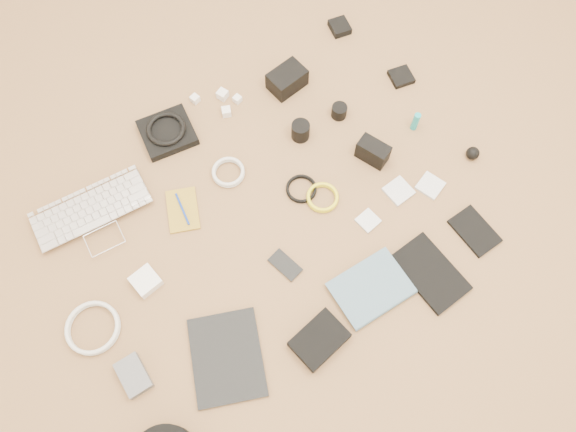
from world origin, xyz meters
TOP-DOWN VIEW (x-y plane):
  - laptop at (-0.48, 0.31)m, footprint 0.40×0.30m
  - headphone_pouch at (-0.12, 0.47)m, footprint 0.20×0.19m
  - headphones at (-0.12, 0.47)m, footprint 0.15×0.15m
  - charger_a at (0.03, 0.54)m, footprint 0.03×0.03m
  - charger_b at (0.12, 0.50)m, footprint 0.04×0.04m
  - charger_c at (0.15, 0.45)m, footprint 0.03×0.03m
  - charger_d at (0.09, 0.43)m, footprint 0.04×0.04m
  - dslr_camera at (0.33, 0.40)m, footprint 0.14×0.10m
  - lens_pouch at (0.65, 0.50)m, footprint 0.08×0.09m
  - notebook_olive at (-0.23, 0.20)m, footprint 0.15×0.18m
  - pen_blue at (-0.23, 0.20)m, footprint 0.03×0.12m
  - cable_white_a at (-0.03, 0.22)m, footprint 0.12×0.12m
  - lens_a at (0.25, 0.20)m, footprint 0.08×0.08m
  - lens_b at (0.41, 0.20)m, footprint 0.07×0.07m
  - card_reader at (0.69, 0.19)m, footprint 0.09×0.09m
  - power_brick at (-0.44, 0.05)m, footprint 0.08×0.08m
  - cable_white_b at (-0.64, 0.02)m, footprint 0.21×0.21m
  - cable_black at (0.13, 0.03)m, footprint 0.13×0.13m
  - cable_yellow at (0.17, -0.03)m, footprint 0.11×0.11m
  - flash at (0.40, -0.00)m, footprint 0.09×0.12m
  - lens_cleaner at (0.59, 0.01)m, footprint 0.02×0.02m
  - battery_charger at (-0.61, -0.18)m, footprint 0.08×0.11m
  - tablet at (-0.36, -0.28)m, footprint 0.29×0.32m
  - phone at (-0.06, -0.15)m, footprint 0.07×0.11m
  - filter_case_left at (0.24, -0.18)m, footprint 0.07×0.07m
  - filter_case_mid at (0.39, -0.16)m, footprint 0.08×0.08m
  - filter_case_right at (0.49, -0.20)m, footprint 0.10×0.10m
  - air_blower at (0.68, -0.20)m, footprint 0.05×0.05m
  - drive_case at (-0.12, -0.40)m, footprint 0.17×0.13m
  - paperback at (0.10, -0.45)m, footprint 0.24×0.18m
  - notebook_black_a at (0.29, -0.43)m, footprint 0.15×0.23m
  - notebook_black_b at (0.50, -0.41)m, footprint 0.10×0.15m

SIDE VIEW (x-z plane):
  - phone at x=-0.06m, z-range 0.00..0.01m
  - notebook_olive at x=-0.23m, z-range 0.00..0.01m
  - filter_case_left at x=0.24m, z-range 0.00..0.01m
  - cable_black at x=0.13m, z-range 0.00..0.01m
  - filter_case_right at x=0.49m, z-range 0.00..0.01m
  - filter_case_mid at x=0.39m, z-range 0.00..0.01m
  - tablet at x=-0.36m, z-range 0.00..0.01m
  - cable_yellow at x=0.17m, z-range 0.00..0.01m
  - notebook_black_b at x=0.50m, z-range 0.00..0.01m
  - cable_white_a at x=-0.03m, z-range 0.00..0.01m
  - cable_white_b at x=-0.64m, z-range 0.00..0.01m
  - notebook_black_a at x=0.29m, z-range 0.00..0.02m
  - card_reader at x=0.69m, z-range 0.00..0.02m
  - paperback at x=0.10m, z-range 0.00..0.02m
  - charger_c at x=0.15m, z-range 0.00..0.02m
  - pen_blue at x=-0.23m, z-range 0.01..0.02m
  - charger_a at x=0.03m, z-range 0.00..0.03m
  - lens_pouch at x=0.65m, z-range 0.00..0.03m
  - charger_d at x=0.09m, z-range 0.00..0.03m
  - laptop at x=-0.48m, z-range 0.00..0.03m
  - headphone_pouch at x=-0.12m, z-range 0.00..0.03m
  - battery_charger at x=-0.61m, z-range 0.00..0.03m
  - charger_b at x=0.12m, z-range 0.00..0.03m
  - power_brick at x=-0.44m, z-range 0.00..0.03m
  - drive_case at x=-0.12m, z-range 0.00..0.04m
  - air_blower at x=0.68m, z-range 0.00..0.04m
  - lens_b at x=0.41m, z-range 0.00..0.05m
  - lens_a at x=0.25m, z-range 0.00..0.07m
  - dslr_camera at x=0.33m, z-range 0.00..0.07m
  - headphones at x=-0.12m, z-range 0.03..0.05m
  - lens_cleaner at x=0.59m, z-range 0.00..0.08m
  - flash at x=0.40m, z-range 0.00..0.08m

